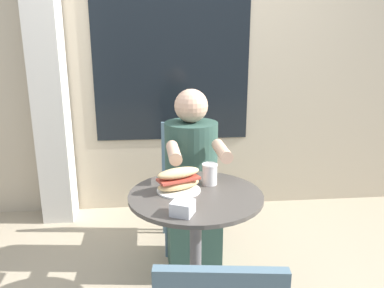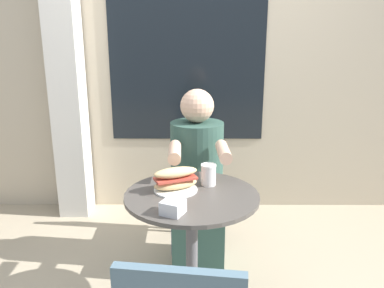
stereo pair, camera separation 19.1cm
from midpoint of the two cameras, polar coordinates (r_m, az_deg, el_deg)
name	(u,v)px [view 2 (the right image)]	position (r m, az deg, el deg)	size (l,w,h in m)	color
storefront_wall	(193,45)	(3.15, 1.91, 14.86)	(8.00, 0.09, 2.80)	#B7A88E
lattice_pillar	(66,71)	(3.12, -16.98, 10.54)	(0.24, 0.24, 2.40)	beige
cafe_table	(192,229)	(1.92, 2.89, -12.94)	(0.66, 0.66, 0.71)	#47423D
diner_chair	(196,171)	(2.71, 2.66, -4.19)	(0.39, 0.39, 0.87)	slate
seated_diner	(197,192)	(2.39, 3.08, -7.39)	(0.34, 0.60, 1.15)	#2D4C42
sandwich_on_plate	(176,180)	(1.86, 0.44, -5.57)	(0.24, 0.22, 0.12)	white
drink_cup	(209,175)	(1.94, 5.37, -4.72)	(0.08, 0.08, 0.11)	silver
napkin_box	(173,207)	(1.63, 0.47, -9.69)	(0.12, 0.12, 0.06)	silver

